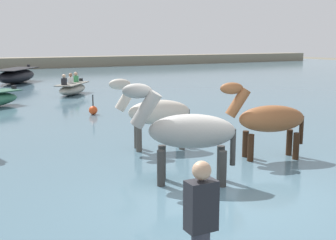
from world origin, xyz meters
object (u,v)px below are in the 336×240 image
(boat_far_inshore, at_px, (73,88))
(horse_lead_chestnut, at_px, (268,121))
(horse_flank_grey, at_px, (187,134))
(person_wading_close, at_px, (201,231))
(channel_buoy, at_px, (93,110))
(boat_mid_outer, at_px, (16,76))
(horse_trailing_pinto, at_px, (156,114))

(boat_far_inshore, bearing_deg, horse_lead_chestnut, -89.54)
(horse_flank_grey, xyz_separation_m, boat_far_inshore, (2.22, 13.39, -0.59))
(person_wading_close, height_order, channel_buoy, person_wading_close)
(horse_lead_chestnut, xyz_separation_m, channel_buoy, (-1.24, 7.08, -0.64))
(horse_flank_grey, height_order, boat_mid_outer, horse_flank_grey)
(horse_flank_grey, relative_size, boat_far_inshore, 0.86)
(boat_mid_outer, relative_size, person_wading_close, 2.63)
(horse_trailing_pinto, height_order, boat_far_inshore, horse_trailing_pinto)
(horse_lead_chestnut, relative_size, boat_far_inshore, 0.81)
(horse_trailing_pinto, height_order, person_wading_close, horse_trailing_pinto)
(horse_lead_chestnut, bearing_deg, horse_trailing_pinto, 131.14)
(horse_trailing_pinto, distance_m, boat_mid_outer, 18.29)
(boat_far_inshore, bearing_deg, channel_buoy, -101.07)
(horse_trailing_pinto, relative_size, person_wading_close, 1.24)
(horse_trailing_pinto, xyz_separation_m, horse_flank_grey, (-0.68, -2.37, 0.07))
(channel_buoy, bearing_deg, horse_trailing_pinto, -94.42)
(boat_mid_outer, height_order, boat_far_inshore, boat_far_inshore)
(horse_lead_chestnut, height_order, person_wading_close, horse_lead_chestnut)
(horse_lead_chestnut, relative_size, person_wading_close, 1.23)
(horse_flank_grey, relative_size, channel_buoy, 3.15)
(boat_mid_outer, relative_size, boat_far_inshore, 1.73)
(boat_mid_outer, bearing_deg, boat_far_inshore, -81.11)
(boat_far_inshore, height_order, channel_buoy, boat_far_inshore)
(person_wading_close, bearing_deg, boat_far_inshore, 76.97)
(horse_lead_chestnut, relative_size, horse_flank_grey, 0.94)
(boat_mid_outer, xyz_separation_m, person_wading_close, (-2.56, -23.22, 0.05))
(channel_buoy, bearing_deg, person_wading_close, -104.14)
(horse_trailing_pinto, bearing_deg, horse_lead_chestnut, -48.86)
(horse_trailing_pinto, height_order, boat_mid_outer, horse_trailing_pinto)
(horse_lead_chestnut, bearing_deg, boat_mid_outer, 93.52)
(channel_buoy, bearing_deg, horse_lead_chestnut, -80.03)
(horse_lead_chestnut, height_order, boat_far_inshore, horse_lead_chestnut)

